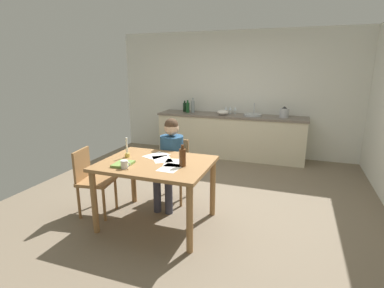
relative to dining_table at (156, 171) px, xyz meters
The scene contains 24 objects.
ground_plane 1.10m from the dining_table, 75.69° to the left, with size 5.20×5.20×0.04m, color #7A6B56.
wall_back 3.49m from the dining_table, 86.47° to the left, with size 5.20×0.12×2.60m, color silver.
kitchen_counter 3.08m from the dining_table, 86.06° to the left, with size 3.07×0.64×0.90m.
dining_table is the anchor object (origin of this frame).
chair_at_table 0.76m from the dining_table, 96.42° to the left, with size 0.43×0.43×0.86m.
person_seated 0.59m from the dining_table, 97.12° to the left, with size 0.34×0.61×1.19m.
chair_side_empty 0.92m from the dining_table, behind, with size 0.46×0.46×0.86m.
coffee_mug 0.42m from the dining_table, 124.59° to the right, with size 0.12×0.08×0.09m.
candlestick 0.45m from the dining_table, behind, with size 0.06×0.06×0.25m.
book_magazine 0.39m from the dining_table, 142.64° to the right, with size 0.18×0.25×0.03m, color olive.
paper_letter 0.17m from the dining_table, 79.01° to the left, with size 0.21×0.30×0.00m, color white.
paper_bill 0.25m from the dining_table, 10.59° to the left, with size 0.21×0.30×0.00m, color white.
paper_envelope 0.30m from the dining_table, 29.36° to the right, with size 0.21×0.30×0.00m, color white.
paper_receipt 0.28m from the dining_table, 114.97° to the left, with size 0.21×0.30×0.00m, color white.
wine_bottle_on_table 0.41m from the dining_table, ahead, with size 0.08×0.08×0.25m.
sink_unit 3.15m from the dining_table, 77.77° to the left, with size 0.36×0.36×0.24m.
bottle_oil 3.29m from the dining_table, 105.04° to the left, with size 0.07×0.07×0.24m.
bottle_vinegar 3.15m from the dining_table, 103.59° to the left, with size 0.08×0.08×0.27m.
bottle_wine_red 3.19m from the dining_table, 101.59° to the left, with size 0.07×0.07×0.31m.
mixing_bowl 3.01m from the dining_table, 88.86° to the left, with size 0.23×0.23×0.10m, color white.
stovetop_kettle 3.34m from the dining_table, 67.47° to the left, with size 0.18×0.18×0.22m.
wine_glass_near_sink 3.25m from the dining_table, 85.17° to the left, with size 0.07×0.07×0.15m.
wine_glass_by_kettle 3.24m from the dining_table, 87.09° to the left, with size 0.07×0.07×0.15m.
wine_glass_back_left 3.24m from the dining_table, 88.76° to the left, with size 0.07×0.07×0.15m.
Camera 1 is at (1.30, -3.80, 1.87)m, focal length 27.75 mm.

